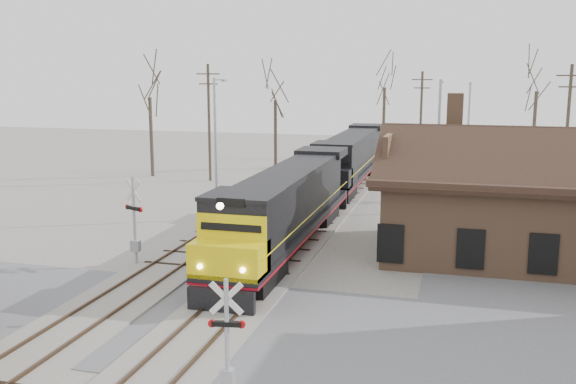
% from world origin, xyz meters
% --- Properties ---
extents(ground, '(140.00, 140.00, 0.00)m').
position_xyz_m(ground, '(0.00, 0.00, 0.00)').
color(ground, '#A29C92').
rests_on(ground, ground).
extents(road, '(60.00, 9.00, 0.03)m').
position_xyz_m(road, '(0.00, 0.00, 0.01)').
color(road, '#5D5D62').
rests_on(road, ground).
extents(track_main, '(3.40, 90.00, 0.24)m').
position_xyz_m(track_main, '(0.00, 15.00, 0.07)').
color(track_main, '#A29C92').
rests_on(track_main, ground).
extents(track_siding, '(3.40, 90.00, 0.24)m').
position_xyz_m(track_siding, '(-4.50, 15.00, 0.07)').
color(track_siding, '#A29C92').
rests_on(track_siding, ground).
extents(depot, '(15.20, 9.31, 7.90)m').
position_xyz_m(depot, '(11.99, 12.00, 2.41)').
color(depot, '#856045').
rests_on(depot, ground).
extents(locomotive_lead, '(2.85, 19.08, 4.23)m').
position_xyz_m(locomotive_lead, '(0.00, 9.88, 2.22)').
color(locomotive_lead, black).
rests_on(locomotive_lead, ground).
extents(locomotive_trailing, '(2.85, 19.08, 4.01)m').
position_xyz_m(locomotive_trailing, '(0.00, 29.23, 2.22)').
color(locomotive_trailing, black).
rests_on(locomotive_trailing, ground).
extents(crossbuck_near, '(1.02, 0.28, 3.58)m').
position_xyz_m(crossbuck_near, '(2.55, -5.18, 1.71)').
color(crossbuck_near, '#A5A8AD').
rests_on(crossbuck_near, ground).
extents(crossbuck_far, '(1.13, 0.55, 4.22)m').
position_xyz_m(crossbuck_far, '(-6.11, 5.76, 1.97)').
color(crossbuck_far, '#A5A8AD').
rests_on(crossbuck_far, ground).
extents(streetlight_a, '(0.25, 2.04, 8.61)m').
position_xyz_m(streetlight_a, '(-5.94, 15.83, 4.84)').
color(streetlight_a, '#A5A8AD').
rests_on(streetlight_a, ground).
extents(streetlight_b, '(0.25, 2.04, 8.50)m').
position_xyz_m(streetlight_b, '(6.97, 21.54, 4.78)').
color(streetlight_b, '#A5A8AD').
rests_on(streetlight_b, ground).
extents(streetlight_c, '(0.25, 2.04, 8.12)m').
position_xyz_m(streetlight_c, '(8.90, 36.31, 4.59)').
color(streetlight_c, '#A5A8AD').
rests_on(streetlight_c, ground).
extents(utility_pole_a, '(2.00, 0.24, 9.59)m').
position_xyz_m(utility_pole_a, '(-11.72, 28.94, 5.02)').
color(utility_pole_a, '#382D23').
rests_on(utility_pole_a, ground).
extents(utility_pole_b, '(2.00, 0.24, 9.01)m').
position_xyz_m(utility_pole_b, '(4.46, 43.72, 4.72)').
color(utility_pole_b, '#382D23').
rests_on(utility_pole_b, ground).
extents(utility_pole_c, '(2.00, 0.24, 9.50)m').
position_xyz_m(utility_pole_c, '(15.72, 29.59, 4.97)').
color(utility_pole_c, '#382D23').
rests_on(utility_pole_c, ground).
extents(tree_a, '(4.54, 4.54, 11.13)m').
position_xyz_m(tree_a, '(-17.53, 29.94, 7.92)').
color(tree_a, '#382D23').
rests_on(tree_a, ground).
extents(tree_b, '(4.26, 4.26, 10.44)m').
position_xyz_m(tree_b, '(-8.42, 37.08, 7.43)').
color(tree_b, '#382D23').
rests_on(tree_b, ground).
extents(tree_c, '(4.89, 4.89, 11.99)m').
position_xyz_m(tree_c, '(0.32, 48.28, 8.54)').
color(tree_c, '#382D23').
rests_on(tree_c, ground).
extents(tree_d, '(4.81, 4.81, 11.78)m').
position_xyz_m(tree_d, '(14.83, 42.85, 8.39)').
color(tree_d, '#382D23').
rests_on(tree_d, ground).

